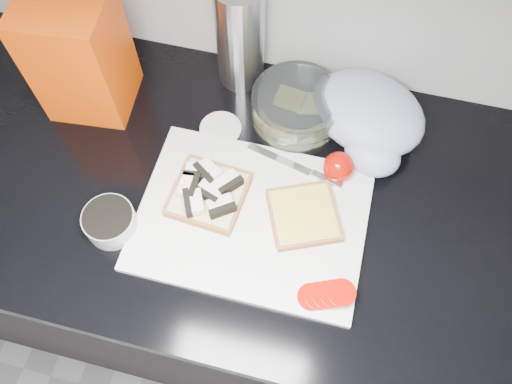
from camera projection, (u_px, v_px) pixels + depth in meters
base_cabinet at (251, 270)px, 1.34m from camera, size 3.50×0.60×0.86m
countertop at (249, 192)px, 0.94m from camera, size 3.50×0.64×0.04m
cutting_board at (252, 218)px, 0.89m from camera, size 0.40×0.30×0.01m
bread_left at (208, 192)px, 0.89m from camera, size 0.14×0.14×0.04m
bread_right at (304, 215)px, 0.87m from camera, size 0.16×0.16×0.02m
tomato_slices at (326, 295)px, 0.80m from camera, size 0.10×0.07×0.02m
knife at (306, 171)px, 0.92m from camera, size 0.19×0.06×0.01m
seed_tub at (110, 221)px, 0.86m from camera, size 0.09×0.09×0.05m
tub_lid at (221, 129)px, 0.98m from camera, size 0.09×0.09×0.01m
glass_bowl at (297, 108)px, 0.96m from camera, size 0.18×0.18×0.07m
bread_bag at (80, 56)px, 0.91m from camera, size 0.17×0.16×0.24m
steel_canister at (240, 36)px, 0.95m from camera, size 0.09×0.09×0.22m
grocery_bag at (369, 118)px, 0.94m from camera, size 0.28×0.27×0.10m
whole_tomatoes at (339, 167)px, 0.91m from camera, size 0.06×0.06×0.06m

